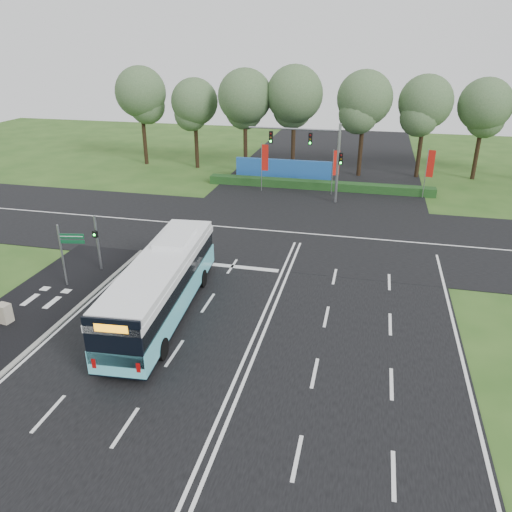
{
  "coord_description": "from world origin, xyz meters",
  "views": [
    {
      "loc": [
        4.92,
        -23.23,
        13.6
      ],
      "look_at": [
        -1.01,
        2.0,
        2.28
      ],
      "focal_mm": 35.0,
      "sensor_mm": 36.0,
      "label": 1
    }
  ],
  "objects": [
    {
      "name": "road_cross",
      "position": [
        0.0,
        12.0,
        0.03
      ],
      "size": [
        120.0,
        14.0,
        0.05
      ],
      "primitive_type": "cube",
      "color": "black",
      "rests_on": "ground"
    },
    {
      "name": "utility_cabinet",
      "position": [
        -12.9,
        -4.38,
        0.54
      ],
      "size": [
        0.73,
        0.64,
        1.09
      ],
      "primitive_type": "cube",
      "rotation": [
        0.0,
        0.0,
        -0.15
      ],
      "color": "#A99D88",
      "rests_on": "ground"
    },
    {
      "name": "eucalyptus_row",
      "position": [
        1.11,
        30.9,
        8.07
      ],
      "size": [
        48.25,
        8.98,
        12.06
      ],
      "color": "black",
      "rests_on": "ground"
    },
    {
      "name": "pedestrian_signal",
      "position": [
        -11.37,
        2.65,
        2.0
      ],
      "size": [
        0.33,
        0.43,
        3.65
      ],
      "rotation": [
        0.0,
        0.0,
        -0.26
      ],
      "color": "gray",
      "rests_on": "ground"
    },
    {
      "name": "ground",
      "position": [
        0.0,
        0.0,
        0.0
      ],
      "size": [
        120.0,
        120.0,
        0.0
      ],
      "primitive_type": "plane",
      "color": "#294E1A",
      "rests_on": "ground"
    },
    {
      "name": "street_sign",
      "position": [
        -11.91,
        0.25,
        2.45
      ],
      "size": [
        1.49,
        0.36,
        3.87
      ],
      "rotation": [
        0.0,
        0.0,
        0.19
      ],
      "color": "gray",
      "rests_on": "ground"
    },
    {
      "name": "banner_flag_mid",
      "position": [
        1.63,
        22.86,
        2.82
      ],
      "size": [
        0.62,
        0.22,
        4.3
      ],
      "rotation": [
        0.0,
        0.0,
        0.28
      ],
      "color": "gray",
      "rests_on": "ground"
    },
    {
      "name": "blue_hoarding",
      "position": [
        -4.0,
        27.0,
        1.1
      ],
      "size": [
        10.0,
        0.3,
        2.2
      ],
      "primitive_type": "cube",
      "color": "#1E53A2",
      "rests_on": "ground"
    },
    {
      "name": "hedge",
      "position": [
        0.0,
        24.5,
        0.4
      ],
      "size": [
        22.0,
        1.2,
        0.8
      ],
      "primitive_type": "cube",
      "color": "#133614",
      "rests_on": "ground"
    },
    {
      "name": "bike_path",
      "position": [
        -12.5,
        -3.0,
        0.03
      ],
      "size": [
        5.0,
        18.0,
        0.06
      ],
      "primitive_type": "cube",
      "color": "black",
      "rests_on": "ground"
    },
    {
      "name": "city_bus",
      "position": [
        -5.18,
        -1.68,
        1.79
      ],
      "size": [
        3.53,
        12.52,
        3.55
      ],
      "rotation": [
        0.0,
        0.0,
        0.08
      ],
      "color": "#60D1E0",
      "rests_on": "ground"
    },
    {
      "name": "banner_flag_right",
      "position": [
        9.99,
        23.69,
        2.99
      ],
      "size": [
        0.66,
        0.23,
        4.58
      ],
      "rotation": [
        0.0,
        0.0,
        -0.28
      ],
      "color": "gray",
      "rests_on": "ground"
    },
    {
      "name": "traffic_light_gantry",
      "position": [
        0.21,
        20.5,
        4.66
      ],
      "size": [
        8.41,
        0.28,
        7.0
      ],
      "color": "gray",
      "rests_on": "ground"
    },
    {
      "name": "kerb_strip",
      "position": [
        -10.1,
        -3.0,
        0.06
      ],
      "size": [
        0.25,
        18.0,
        0.12
      ],
      "primitive_type": "cube",
      "color": "gray",
      "rests_on": "ground"
    },
    {
      "name": "banner_flag_left",
      "position": [
        -5.07,
        22.58,
        3.01
      ],
      "size": [
        0.68,
        0.09,
        4.62
      ],
      "rotation": [
        0.0,
        0.0,
        -0.06
      ],
      "color": "gray",
      "rests_on": "ground"
    },
    {
      "name": "road_main",
      "position": [
        0.0,
        0.0,
        0.02
      ],
      "size": [
        20.0,
        120.0,
        0.04
      ],
      "primitive_type": "cube",
      "color": "black",
      "rests_on": "ground"
    }
  ]
}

